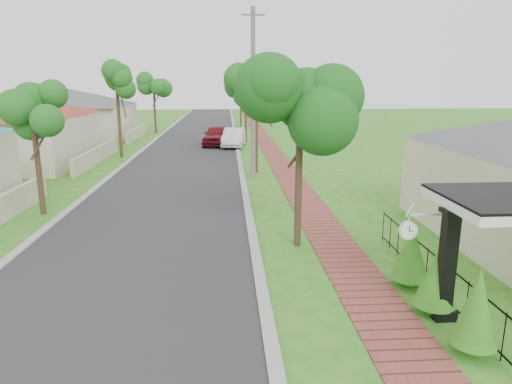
# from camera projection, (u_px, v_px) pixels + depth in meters

# --- Properties ---
(ground) EXTENTS (160.00, 160.00, 0.00)m
(ground) POSITION_uv_depth(u_px,v_px,m) (236.00, 302.00, 10.85)
(ground) COLOR #23771C
(ground) RESTS_ON ground
(road) EXTENTS (7.00, 120.00, 0.02)m
(road) POSITION_uv_depth(u_px,v_px,m) (184.00, 162.00, 30.06)
(road) COLOR #28282B
(road) RESTS_ON ground
(kerb_right) EXTENTS (0.30, 120.00, 0.10)m
(kerb_right) POSITION_uv_depth(u_px,v_px,m) (240.00, 161.00, 30.29)
(kerb_right) COLOR #9E9E99
(kerb_right) RESTS_ON ground
(kerb_left) EXTENTS (0.30, 120.00, 0.10)m
(kerb_left) POSITION_uv_depth(u_px,v_px,m) (128.00, 162.00, 29.84)
(kerb_left) COLOR #9E9E99
(kerb_left) RESTS_ON ground
(sidewalk) EXTENTS (1.50, 120.00, 0.03)m
(sidewalk) POSITION_uv_depth(u_px,v_px,m) (278.00, 161.00, 30.45)
(sidewalk) COLOR brown
(sidewalk) RESTS_ON ground
(porch_post) EXTENTS (0.48, 0.48, 2.52)m
(porch_post) POSITION_uv_depth(u_px,v_px,m) (446.00, 271.00, 9.90)
(porch_post) COLOR black
(porch_post) RESTS_ON ground
(picket_fence) EXTENTS (0.03, 8.02, 1.00)m
(picket_fence) POSITION_uv_depth(u_px,v_px,m) (439.00, 276.00, 11.03)
(picket_fence) COLOR black
(picket_fence) RESTS_ON ground
(street_trees) EXTENTS (10.70, 37.65, 5.89)m
(street_trees) POSITION_uv_depth(u_px,v_px,m) (191.00, 90.00, 35.65)
(street_trees) COLOR #382619
(street_trees) RESTS_ON ground
(hedge_row) EXTENTS (0.86, 3.89, 1.85)m
(hedge_row) POSITION_uv_depth(u_px,v_px,m) (436.00, 280.00, 10.20)
(hedge_row) COLOR #125E16
(hedge_row) RESTS_ON ground
(far_house_grey) EXTENTS (15.56, 15.56, 4.60)m
(far_house_grey) POSITION_uv_depth(u_px,v_px,m) (67.00, 113.00, 42.35)
(far_house_grey) COLOR beige
(far_house_grey) RESTS_ON ground
(parked_car_red) EXTENTS (2.50, 5.02, 1.65)m
(parked_car_red) POSITION_uv_depth(u_px,v_px,m) (217.00, 135.00, 37.78)
(parked_car_red) COLOR maroon
(parked_car_red) RESTS_ON ground
(parked_car_white) EXTENTS (2.11, 4.67, 1.49)m
(parked_car_white) POSITION_uv_depth(u_px,v_px,m) (234.00, 138.00, 36.77)
(parked_car_white) COLOR silver
(parked_car_white) RESTS_ON ground
(near_tree) EXTENTS (2.17, 2.17, 5.57)m
(near_tree) POSITION_uv_depth(u_px,v_px,m) (300.00, 105.00, 13.59)
(near_tree) COLOR #382619
(near_tree) RESTS_ON ground
(utility_pole) EXTENTS (1.20, 0.24, 8.81)m
(utility_pole) POSITION_uv_depth(u_px,v_px,m) (253.00, 95.00, 23.90)
(utility_pole) COLOR #75655B
(utility_pole) RESTS_ON ground
(station_clock) EXTENTS (0.91, 0.13, 0.59)m
(station_clock) POSITION_uv_depth(u_px,v_px,m) (409.00, 229.00, 10.04)
(station_clock) COLOR silver
(station_clock) RESTS_ON ground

